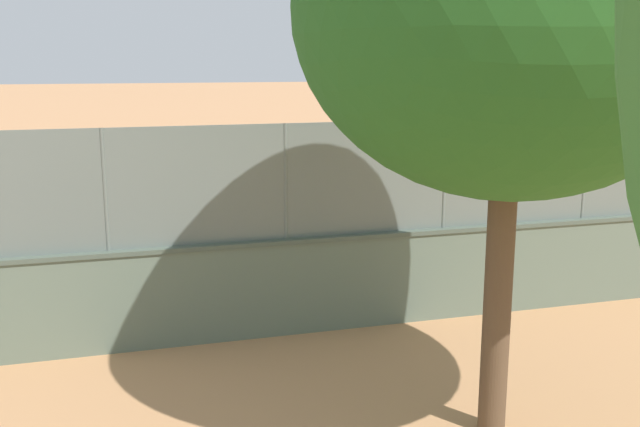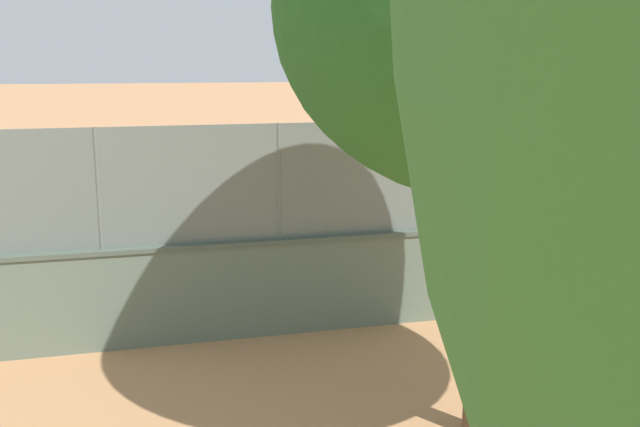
{
  "view_description": "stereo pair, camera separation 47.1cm",
  "coord_description": "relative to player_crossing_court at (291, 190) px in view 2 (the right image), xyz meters",
  "views": [
    {
      "loc": [
        1.33,
        24.38,
        4.92
      ],
      "look_at": [
        -3.14,
        8.0,
        1.31
      ],
      "focal_mm": 41.09,
      "sensor_mm": 36.0,
      "label": 1
    },
    {
      "loc": [
        0.88,
        24.5,
        4.92
      ],
      "look_at": [
        -3.14,
        8.0,
        1.31
      ],
      "focal_mm": 41.09,
      "sensor_mm": 36.0,
      "label": 2
    }
  ],
  "objects": [
    {
      "name": "ground_plane",
      "position": [
        3.49,
        -2.84,
        -0.98
      ],
      "size": [
        260.0,
        260.0,
        0.0
      ],
      "primitive_type": "plane",
      "color": "tan"
    },
    {
      "name": "perimeter_wall",
      "position": [
        2.06,
        9.14,
        -0.09
      ],
      "size": [
        31.19,
        0.89,
        1.77
      ],
      "color": "slate",
      "rests_on": "ground_plane"
    },
    {
      "name": "fence_panel_on_wall",
      "position": [
        2.06,
        9.14,
        1.82
      ],
      "size": [
        30.63,
        0.54,
        2.05
      ],
      "color": "slate",
      "rests_on": "perimeter_wall"
    },
    {
      "name": "player_crossing_court",
      "position": [
        0.0,
        0.0,
        0.0
      ],
      "size": [
        0.73,
        1.07,
        1.65
      ],
      "color": "#591919",
      "rests_on": "ground_plane"
    },
    {
      "name": "player_at_service_line",
      "position": [
        -0.77,
        5.94,
        0.01
      ],
      "size": [
        0.78,
        0.77,
        1.67
      ],
      "color": "navy",
      "rests_on": "ground_plane"
    },
    {
      "name": "sports_ball",
      "position": [
        0.68,
        1.05,
        -0.92
      ],
      "size": [
        0.11,
        0.11,
        0.11
      ],
      "primitive_type": "sphere",
      "color": "white",
      "rests_on": "ground_plane"
    },
    {
      "name": "spare_ball_by_wall",
      "position": [
        0.79,
        7.68,
        -0.94
      ],
      "size": [
        0.07,
        0.07,
        0.07
      ],
      "primitive_type": "sphere",
      "color": "white",
      "rests_on": "ground_plane"
    },
    {
      "name": "courtside_bench",
      "position": [
        6.03,
        7.61,
        -0.52
      ],
      "size": [
        1.61,
        0.4,
        0.87
      ],
      "color": "brown",
      "rests_on": "ground_plane"
    },
    {
      "name": "tree_behind_wall_left",
      "position": [
        0.2,
        13.4,
        4.51
      ],
      "size": [
        5.35,
        5.35,
        7.82
      ],
      "color": "brown",
      "rests_on": "ground_plane"
    }
  ]
}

